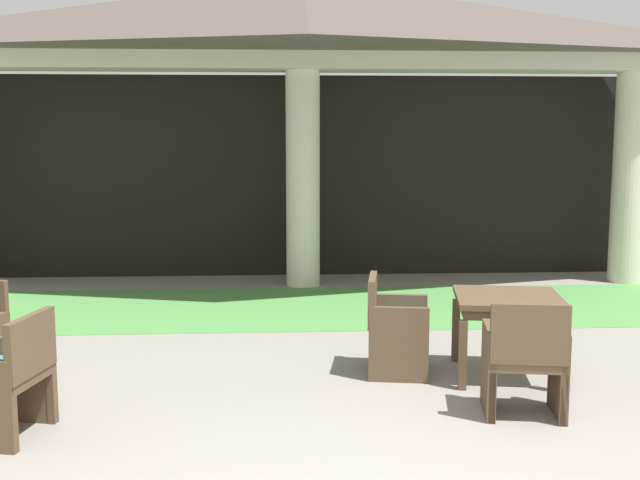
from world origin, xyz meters
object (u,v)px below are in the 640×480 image
patio_table_near_foreground (508,307)px  patio_chair_near_foreground_south (525,361)px  patio_chair_mid_left_east (4,379)px  patio_chair_near_foreground_west (395,327)px

patio_table_near_foreground → patio_chair_near_foreground_south: (-0.16, -0.98, -0.20)m
patio_chair_mid_left_east → patio_chair_near_foreground_south: bearing=-75.6°
patio_chair_near_foreground_west → patio_chair_near_foreground_south: bearing=45.0°
patio_chair_near_foreground_south → patio_chair_mid_left_east: (-3.80, -0.19, -0.01)m
patio_chair_near_foreground_west → patio_chair_mid_left_east: patio_chair_mid_left_east is taller
patio_chair_near_foreground_west → patio_chair_mid_left_east: size_ratio=0.99×
patio_table_near_foreground → patio_chair_mid_left_east: (-3.96, -1.16, -0.21)m
patio_chair_near_foreground_south → patio_chair_mid_left_east: bearing=-167.9°
patio_table_near_foreground → patio_chair_mid_left_east: bearing=-163.6°
patio_chair_near_foreground_west → patio_table_near_foreground: bearing=90.0°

